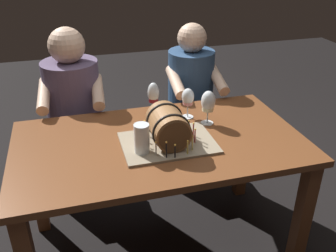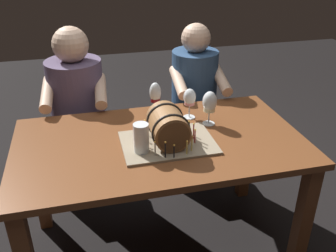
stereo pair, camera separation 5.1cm
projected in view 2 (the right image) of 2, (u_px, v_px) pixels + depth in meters
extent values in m
plane|color=black|center=(161.00, 245.00, 2.24)|extent=(8.00, 8.00, 0.00)
cube|color=brown|center=(160.00, 143.00, 1.91)|extent=(1.46, 0.82, 0.03)
cube|color=brown|center=(303.00, 222.00, 1.92)|extent=(0.07, 0.07, 0.70)
cube|color=brown|center=(38.00, 180.00, 2.24)|extent=(0.07, 0.07, 0.70)
cube|color=brown|center=(246.00, 152.00, 2.52)|extent=(0.07, 0.07, 0.70)
cube|color=gray|center=(168.00, 143.00, 1.86)|extent=(0.46, 0.33, 0.01)
cylinder|color=olive|center=(168.00, 126.00, 1.82)|extent=(0.18, 0.23, 0.18)
cylinder|color=brown|center=(174.00, 137.00, 1.72)|extent=(0.15, 0.00, 0.15)
cylinder|color=brown|center=(163.00, 116.00, 1.92)|extent=(0.15, 0.00, 0.15)
torus|color=black|center=(171.00, 132.00, 1.76)|extent=(0.19, 0.01, 0.19)
torus|color=black|center=(165.00, 120.00, 1.87)|extent=(0.19, 0.01, 0.19)
cylinder|color=#D64C47|center=(194.00, 132.00, 1.87)|extent=(0.01, 0.01, 0.08)
sphere|color=#F9C64C|center=(194.00, 124.00, 1.84)|extent=(0.01, 0.01, 0.01)
cylinder|color=black|center=(189.00, 128.00, 1.91)|extent=(0.01, 0.01, 0.07)
sphere|color=#F9C64C|center=(189.00, 122.00, 1.89)|extent=(0.01, 0.01, 0.01)
cylinder|color=#D64C47|center=(179.00, 123.00, 1.95)|extent=(0.01, 0.01, 0.07)
sphere|color=#F9C64C|center=(179.00, 116.00, 1.93)|extent=(0.01, 0.01, 0.01)
cylinder|color=#D64C47|center=(170.00, 123.00, 1.97)|extent=(0.01, 0.01, 0.06)
sphere|color=#F9C64C|center=(170.00, 117.00, 1.96)|extent=(0.01, 0.01, 0.01)
cylinder|color=#EAD666|center=(160.00, 123.00, 1.97)|extent=(0.01, 0.01, 0.06)
sphere|color=#F9C64C|center=(160.00, 117.00, 1.95)|extent=(0.01, 0.01, 0.01)
cylinder|color=#EAD666|center=(153.00, 125.00, 1.95)|extent=(0.01, 0.01, 0.06)
sphere|color=#F9C64C|center=(153.00, 118.00, 1.93)|extent=(0.01, 0.01, 0.01)
cylinder|color=#D64C47|center=(145.00, 128.00, 1.91)|extent=(0.01, 0.01, 0.07)
sphere|color=#F9C64C|center=(145.00, 121.00, 1.89)|extent=(0.01, 0.01, 0.01)
cylinder|color=#EAD666|center=(142.00, 134.00, 1.87)|extent=(0.01, 0.01, 0.06)
sphere|color=#F9C64C|center=(142.00, 127.00, 1.85)|extent=(0.01, 0.01, 0.01)
cylinder|color=#D64C47|center=(141.00, 138.00, 1.82)|extent=(0.01, 0.01, 0.07)
sphere|color=#F9C64C|center=(141.00, 131.00, 1.80)|extent=(0.01, 0.01, 0.01)
cylinder|color=#D64C47|center=(147.00, 144.00, 1.76)|extent=(0.01, 0.01, 0.08)
sphere|color=#F9C64C|center=(147.00, 136.00, 1.74)|extent=(0.01, 0.01, 0.01)
cylinder|color=silver|center=(155.00, 149.00, 1.73)|extent=(0.01, 0.01, 0.07)
sphere|color=#F9C64C|center=(155.00, 142.00, 1.71)|extent=(0.01, 0.01, 0.01)
cylinder|color=black|center=(165.00, 150.00, 1.71)|extent=(0.01, 0.01, 0.08)
sphere|color=#F9C64C|center=(165.00, 142.00, 1.69)|extent=(0.01, 0.01, 0.01)
cylinder|color=black|center=(174.00, 152.00, 1.71)|extent=(0.01, 0.01, 0.06)
sphere|color=#F9C64C|center=(174.00, 145.00, 1.70)|extent=(0.01, 0.01, 0.01)
cylinder|color=#EAD666|center=(187.00, 148.00, 1.74)|extent=(0.01, 0.01, 0.06)
sphere|color=#F9C64C|center=(187.00, 141.00, 1.72)|extent=(0.01, 0.01, 0.01)
cylinder|color=#EAD666|center=(192.00, 144.00, 1.76)|extent=(0.01, 0.01, 0.07)
sphere|color=#F9C64C|center=(192.00, 136.00, 1.75)|extent=(0.01, 0.01, 0.01)
cylinder|color=#D64C47|center=(195.00, 137.00, 1.83)|extent=(0.01, 0.01, 0.07)
sphere|color=#F9C64C|center=(195.00, 130.00, 1.81)|extent=(0.01, 0.01, 0.01)
cylinder|color=white|center=(208.00, 123.00, 2.05)|extent=(0.07, 0.07, 0.00)
cylinder|color=white|center=(209.00, 117.00, 2.04)|extent=(0.01, 0.01, 0.07)
ellipsoid|color=white|center=(210.00, 102.00, 1.99)|extent=(0.08, 0.08, 0.12)
cylinder|color=beige|center=(209.00, 108.00, 2.01)|extent=(0.06, 0.06, 0.04)
cylinder|color=white|center=(189.00, 117.00, 2.12)|extent=(0.07, 0.07, 0.00)
cylinder|color=white|center=(189.00, 111.00, 2.11)|extent=(0.01, 0.01, 0.07)
ellipsoid|color=white|center=(190.00, 97.00, 2.07)|extent=(0.07, 0.07, 0.10)
cylinder|color=pink|center=(190.00, 102.00, 2.08)|extent=(0.06, 0.06, 0.03)
cylinder|color=white|center=(156.00, 115.00, 2.15)|extent=(0.07, 0.07, 0.00)
cylinder|color=white|center=(155.00, 108.00, 2.13)|extent=(0.01, 0.01, 0.08)
ellipsoid|color=white|center=(155.00, 92.00, 2.09)|extent=(0.07, 0.07, 0.12)
cylinder|color=maroon|center=(155.00, 99.00, 2.11)|extent=(0.05, 0.05, 0.03)
cylinder|color=white|center=(141.00, 139.00, 1.74)|extent=(0.07, 0.07, 0.16)
cylinder|color=#C6842D|center=(141.00, 143.00, 1.75)|extent=(0.07, 0.07, 0.11)
cylinder|color=white|center=(141.00, 131.00, 1.73)|extent=(0.07, 0.07, 0.01)
cube|color=#372D40|center=(85.00, 163.00, 2.63)|extent=(0.34, 0.32, 0.45)
cylinder|color=#5B4C6B|center=(77.00, 100.00, 2.40)|extent=(0.37, 0.37, 0.52)
sphere|color=beige|center=(70.00, 45.00, 2.23)|extent=(0.22, 0.22, 0.22)
cylinder|color=beige|center=(101.00, 91.00, 2.26)|extent=(0.09, 0.31, 0.14)
cylinder|color=beige|center=(47.00, 94.00, 2.21)|extent=(0.09, 0.31, 0.14)
cube|color=#1B2D46|center=(192.00, 149.00, 2.79)|extent=(0.34, 0.32, 0.45)
cylinder|color=#2D4C75|center=(194.00, 88.00, 2.57)|extent=(0.33, 0.33, 0.52)
sphere|color=beige|center=(196.00, 38.00, 2.41)|extent=(0.19, 0.19, 0.19)
cylinder|color=beige|center=(221.00, 79.00, 2.42)|extent=(0.09, 0.31, 0.14)
cylinder|color=beige|center=(179.00, 82.00, 2.38)|extent=(0.09, 0.31, 0.14)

